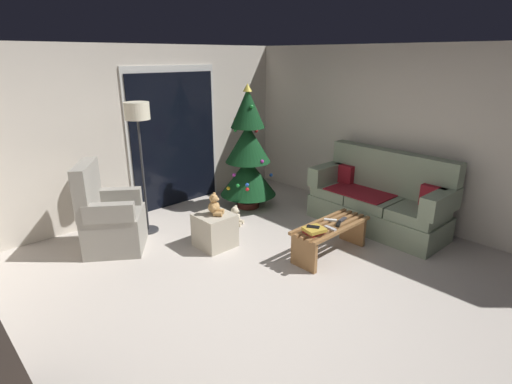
{
  "coord_description": "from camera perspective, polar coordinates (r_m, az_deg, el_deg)",
  "views": [
    {
      "loc": [
        -2.55,
        -2.45,
        2.35
      ],
      "look_at": [
        0.4,
        0.7,
        0.85
      ],
      "focal_mm": 27.79,
      "sensor_mm": 36.0,
      "label": 1
    }
  ],
  "objects": [
    {
      "name": "ground_plane",
      "position": [
        4.25,
        2.6,
        -14.46
      ],
      "size": [
        7.0,
        7.0,
        0.0
      ],
      "primitive_type": "plane",
      "color": "#BCB2A8"
    },
    {
      "name": "teddy_bear_honey",
      "position": [
        5.0,
        -5.97,
        -1.97
      ],
      "size": [
        0.21,
        0.22,
        0.29
      ],
      "color": "tan",
      "rests_on": "ottoman"
    },
    {
      "name": "wall_right",
      "position": [
        6.04,
        22.31,
        7.25
      ],
      "size": [
        0.12,
        6.0,
        2.5
      ],
      "primitive_type": "cube",
      "color": "beige",
      "rests_on": "ground"
    },
    {
      "name": "coffee_table",
      "position": [
        4.95,
        10.63,
        -6.01
      ],
      "size": [
        1.1,
        0.4,
        0.41
      ],
      "color": "olive",
      "rests_on": "ground"
    },
    {
      "name": "cell_phone",
      "position": [
        4.59,
        8.24,
        -4.97
      ],
      "size": [
        0.13,
        0.16,
        0.01
      ],
      "primitive_type": "cube",
      "rotation": [
        0.0,
        0.0,
        0.52
      ],
      "color": "black",
      "rests_on": "book_stack"
    },
    {
      "name": "remote_silver",
      "position": [
        4.75,
        10.63,
        -5.15
      ],
      "size": [
        0.05,
        0.16,
        0.02
      ],
      "primitive_type": "cube",
      "rotation": [
        0.0,
        0.0,
        3.09
      ],
      "color": "#ADADB2",
      "rests_on": "coffee_table"
    },
    {
      "name": "armchair",
      "position": [
        5.29,
        -20.32,
        -3.71
      ],
      "size": [
        0.96,
        0.95,
        1.13
      ],
      "color": "gray",
      "rests_on": "ground"
    },
    {
      "name": "remote_white",
      "position": [
        4.98,
        10.65,
        -3.98
      ],
      "size": [
        0.12,
        0.15,
        0.02
      ],
      "primitive_type": "cube",
      "rotation": [
        0.0,
        0.0,
        3.72
      ],
      "color": "silver",
      "rests_on": "coffee_table"
    },
    {
      "name": "floor_lamp",
      "position": [
        5.38,
        -16.6,
        9.35
      ],
      "size": [
        0.32,
        0.32,
        1.78
      ],
      "color": "#2D2D30",
      "rests_on": "ground"
    },
    {
      "name": "ottoman",
      "position": [
        5.13,
        -5.95,
        -5.49
      ],
      "size": [
        0.44,
        0.44,
        0.44
      ],
      "primitive_type": "cube",
      "color": "#B2A893",
      "rests_on": "ground"
    },
    {
      "name": "couch",
      "position": [
        5.87,
        17.34,
        -1.15
      ],
      "size": [
        0.83,
        1.96,
        1.08
      ],
      "color": "gray",
      "rests_on": "ground"
    },
    {
      "name": "christmas_tree",
      "position": [
        6.22,
        -1.17,
        5.35
      ],
      "size": [
        0.89,
        0.89,
        1.95
      ],
      "color": "#4C1E19",
      "rests_on": "ground"
    },
    {
      "name": "book_stack",
      "position": [
        4.6,
        8.38,
        -5.49
      ],
      "size": [
        0.26,
        0.25,
        0.07
      ],
      "color": "#A32D28",
      "rests_on": "coffee_table"
    },
    {
      "name": "remote_black",
      "position": [
        4.89,
        11.78,
        -4.51
      ],
      "size": [
        0.16,
        0.11,
        0.02
      ],
      "primitive_type": "cube",
      "rotation": [
        0.0,
        0.0,
        2.04
      ],
      "color": "black",
      "rests_on": "coffee_table"
    },
    {
      "name": "remote_graphite",
      "position": [
        5.02,
        12.32,
        -3.9
      ],
      "size": [
        0.16,
        0.07,
        0.02
      ],
      "primitive_type": "cube",
      "rotation": [
        0.0,
        0.0,
        1.73
      ],
      "color": "#333338",
      "rests_on": "coffee_table"
    },
    {
      "name": "patio_door_frame",
      "position": [
        6.49,
        -11.72,
        7.65
      ],
      "size": [
        1.6,
        0.02,
        2.2
      ],
      "primitive_type": "cube",
      "color": "silver",
      "rests_on": "ground"
    },
    {
      "name": "patio_door_glass",
      "position": [
        6.48,
        -11.6,
        7.2
      ],
      "size": [
        1.5,
        0.02,
        2.1
      ],
      "primitive_type": "cube",
      "color": "black",
      "rests_on": "ground"
    },
    {
      "name": "wall_back",
      "position": [
        6.17,
        -18.16,
        7.95
      ],
      "size": [
        5.72,
        0.12,
        2.5
      ],
      "primitive_type": "cube",
      "color": "beige",
      "rests_on": "ground"
    },
    {
      "name": "teddy_bear_cream_by_tree",
      "position": [
        5.78,
        -2.96,
        -3.56
      ],
      "size": [
        0.21,
        0.21,
        0.29
      ],
      "color": "beige",
      "rests_on": "ground"
    }
  ]
}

